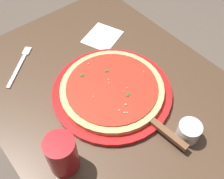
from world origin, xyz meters
TOP-DOWN VIEW (x-y plane):
  - ground_plane at (0.00, 0.00)m, footprint 5.00×5.00m
  - restaurant_table at (0.00, 0.00)m, footprint 0.86×0.69m
  - serving_plate at (-0.04, 0.00)m, footprint 0.36×0.36m
  - pizza at (-0.04, 0.00)m, footprint 0.31×0.31m
  - pizza_server at (-0.21, -0.02)m, footprint 0.22×0.08m
  - cup_tall_drink at (-0.14, 0.24)m, footprint 0.08×0.08m
  - cup_small_sauce at (-0.28, -0.06)m, footprint 0.06×0.06m
  - napkin_folded_right at (0.18, -0.14)m, footprint 0.15×0.16m
  - fork at (0.25, 0.16)m, footprint 0.14×0.15m

SIDE VIEW (x-z plane):
  - ground_plane at x=0.00m, z-range 0.00..0.00m
  - restaurant_table at x=0.00m, z-range 0.21..0.97m
  - napkin_folded_right at x=0.18m, z-range 0.76..0.76m
  - fork at x=0.25m, z-range 0.76..0.77m
  - serving_plate at x=-0.04m, z-range 0.76..0.78m
  - pizza_server at x=-0.21m, z-range 0.77..0.79m
  - pizza at x=-0.04m, z-range 0.77..0.80m
  - cup_small_sauce at x=-0.28m, z-range 0.76..0.81m
  - cup_tall_drink at x=-0.14m, z-range 0.76..0.88m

